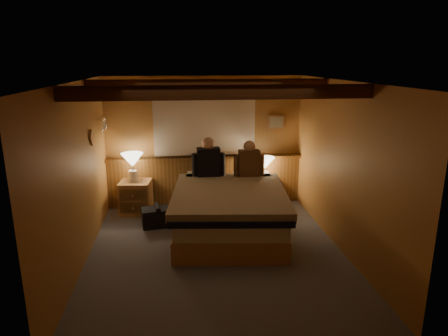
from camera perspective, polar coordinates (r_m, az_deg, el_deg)
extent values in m
plane|color=#575B67|center=(5.84, -1.12, -11.99)|extent=(4.20, 4.20, 0.00)
plane|color=#B37A43|center=(5.21, -1.26, 12.24)|extent=(4.20, 4.20, 0.00)
plane|color=#B47B40|center=(7.44, -2.80, 3.76)|extent=(3.60, 0.00, 3.60)
plane|color=#B47B40|center=(5.53, -20.09, -1.15)|extent=(0.00, 4.20, 4.20)
plane|color=#B47B40|center=(5.85, 16.64, 0.01)|extent=(0.00, 4.20, 4.20)
plane|color=#B47B40|center=(3.44, 2.35, -10.00)|extent=(3.60, 0.00, 3.60)
cube|color=brown|center=(7.56, -2.69, -1.91)|extent=(3.60, 0.12, 0.90)
cube|color=brown|center=(7.38, -2.70, 1.45)|extent=(3.60, 0.22, 0.04)
cylinder|color=#4E2A13|center=(7.24, -2.84, 10.25)|extent=(2.10, 0.05, 0.05)
sphere|color=#4E2A13|center=(7.24, -11.28, 9.98)|extent=(0.08, 0.08, 0.08)
sphere|color=#4E2A13|center=(7.39, 5.44, 10.29)|extent=(0.08, 0.08, 0.08)
cube|color=white|center=(7.32, -2.79, 5.96)|extent=(1.85, 0.08, 1.05)
cube|color=#4E2A13|center=(4.62, -0.51, 10.76)|extent=(3.60, 0.15, 0.16)
cube|color=#4E2A13|center=(6.11, -2.10, 11.80)|extent=(3.60, 0.15, 0.16)
cylinder|color=silver|center=(6.95, -17.12, 6.91)|extent=(0.03, 0.55, 0.03)
torus|color=silver|center=(6.81, -17.01, 5.74)|extent=(0.01, 0.21, 0.21)
torus|color=silver|center=(7.04, -16.70, 6.05)|extent=(0.01, 0.21, 0.21)
cube|color=tan|center=(7.57, 7.49, 6.54)|extent=(0.30, 0.03, 0.25)
cube|color=beige|center=(7.56, 7.52, 6.52)|extent=(0.24, 0.01, 0.19)
cube|color=tan|center=(6.39, 0.76, -7.95)|extent=(1.83, 2.30, 0.32)
cube|color=white|center=(6.28, 0.77, -5.53)|extent=(1.78, 2.26, 0.26)
cube|color=black|center=(5.97, 0.84, -4.99)|extent=(1.84, 1.88, 0.09)
cube|color=tan|center=(6.08, 0.81, -3.88)|extent=(1.90, 2.10, 0.13)
cube|color=white|center=(7.00, -2.70, -1.49)|extent=(0.68, 0.43, 0.17)
cube|color=white|center=(7.02, 3.94, -1.47)|extent=(0.68, 0.43, 0.17)
cube|color=tan|center=(7.35, -12.46, -4.06)|extent=(0.58, 0.54, 0.59)
cube|color=brown|center=(7.10, -12.88, -3.77)|extent=(0.48, 0.07, 0.21)
cube|color=brown|center=(7.18, -12.77, -5.55)|extent=(0.48, 0.07, 0.21)
cylinder|color=silver|center=(7.10, -12.88, -3.77)|extent=(0.03, 0.03, 0.03)
cylinder|color=silver|center=(7.18, -12.77, -5.55)|extent=(0.03, 0.03, 0.03)
cube|color=tan|center=(7.53, 6.08, -3.60)|extent=(0.55, 0.51, 0.51)
cube|color=brown|center=(7.31, 6.12, -3.34)|extent=(0.42, 0.11, 0.18)
cube|color=brown|center=(7.37, 6.07, -4.86)|extent=(0.42, 0.11, 0.18)
cylinder|color=silver|center=(7.31, 6.12, -3.34)|extent=(0.04, 0.04, 0.03)
cylinder|color=silver|center=(7.37, 6.07, -4.86)|extent=(0.04, 0.04, 0.03)
cylinder|color=white|center=(7.26, -12.84, -1.10)|extent=(0.15, 0.15, 0.19)
cylinder|color=silver|center=(7.22, -12.90, -0.11)|extent=(0.03, 0.03, 0.11)
cone|color=beige|center=(7.18, -12.97, 1.13)|extent=(0.39, 0.39, 0.24)
cylinder|color=white|center=(7.41, 5.87, -1.14)|extent=(0.13, 0.13, 0.17)
cylinder|color=silver|center=(7.38, 5.90, -0.30)|extent=(0.02, 0.02, 0.09)
cone|color=beige|center=(7.34, 5.93, 0.76)|extent=(0.34, 0.34, 0.21)
cube|color=black|center=(6.82, -2.23, 0.76)|extent=(0.39, 0.23, 0.51)
cylinder|color=black|center=(6.82, -4.11, 0.36)|extent=(0.12, 0.12, 0.41)
cylinder|color=black|center=(6.86, -0.36, 0.49)|extent=(0.12, 0.12, 0.41)
sphere|color=tan|center=(6.75, -2.26, 3.44)|extent=(0.22, 0.22, 0.22)
cube|color=#523620|center=(6.84, 3.59, 0.60)|extent=(0.37, 0.22, 0.47)
cylinder|color=#523620|center=(6.82, 1.86, 0.26)|extent=(0.11, 0.11, 0.38)
cylinder|color=#523620|center=(6.88, 5.30, 0.33)|extent=(0.11, 0.11, 0.38)
sphere|color=tan|center=(6.77, 3.63, 3.07)|extent=(0.21, 0.21, 0.21)
cube|color=black|center=(6.74, -9.45, -6.95)|extent=(0.55, 0.38, 0.31)
cylinder|color=black|center=(6.68, -9.51, -5.57)|extent=(0.13, 0.31, 0.08)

